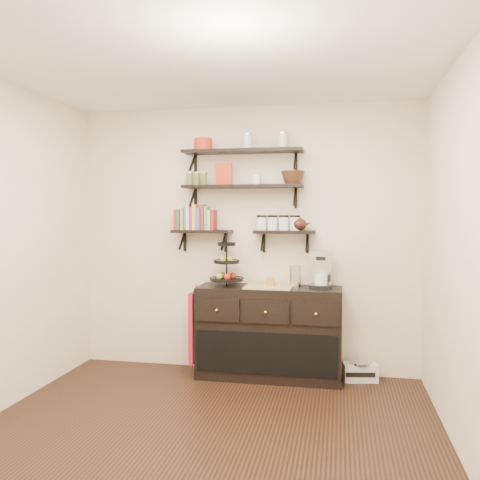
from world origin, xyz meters
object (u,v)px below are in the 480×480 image
object	(u,v)px
fruit_stand	(227,269)
radio	(360,371)
coffee_maker	(321,270)
sideboard	(269,332)

from	to	relation	value
fruit_stand	radio	size ratio (longest dim) A/B	1.40
coffee_maker	radio	bearing A→B (deg)	12.75
radio	sideboard	bearing A→B (deg)	174.44
fruit_stand	radio	distance (m)	1.63
sideboard	fruit_stand	world-z (taller)	fruit_stand
sideboard	coffee_maker	distance (m)	0.80
coffee_maker	radio	distance (m)	1.05
fruit_stand	sideboard	bearing A→B (deg)	-0.45
fruit_stand	coffee_maker	world-z (taller)	fruit_stand
fruit_stand	radio	bearing A→B (deg)	3.05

